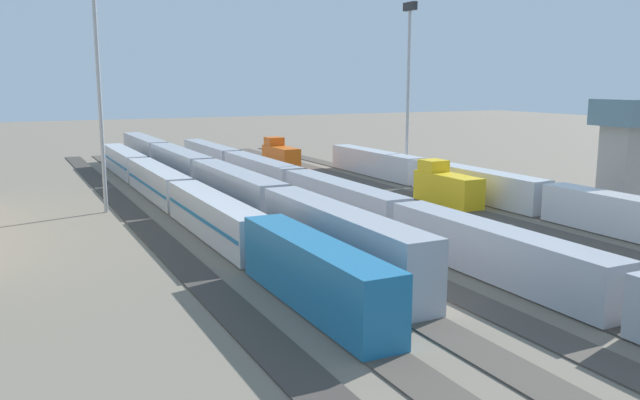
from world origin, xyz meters
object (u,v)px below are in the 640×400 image
Objects in this scene: train_on_track_2 at (280,156)px; light_mast_1 at (97,49)px; light_mast_0 at (409,67)px; train_on_track_6 at (204,178)px; train_on_track_1 at (446,187)px; train_on_track_0 at (548,200)px; train_on_track_4 at (341,200)px; control_tower at (625,145)px; train_on_track_7 at (177,193)px.

light_mast_1 is (-26.28, 32.35, 15.86)m from train_on_track_2.
train_on_track_6 is at bearing 97.11° from light_mast_0.
train_on_track_0 is (-11.26, -5.00, -0.14)m from train_on_track_1.
control_tower is (-9.27, -31.94, 5.38)m from train_on_track_4.
train_on_track_4 is 9.51× the size of control_tower.
train_on_track_0 is 22.26m from train_on_track_4.
train_on_track_1 is 1.00× the size of train_on_track_2.
train_on_track_2 reaches higher than train_on_track_0.
light_mast_0 is (-18.85, -12.94, 14.51)m from train_on_track_2.
train_on_track_6 is at bearing 56.67° from train_on_track_1.
train_on_track_6 is at bearing 29.16° from train_on_track_4.
train_on_track_6 is 3.68× the size of light_mast_0.
train_on_track_4 is at bearing 133.85° from light_mast_0.
train_on_track_1 is 15.07m from train_on_track_4.
light_mast_1 is at bearing 56.84° from train_on_track_4.
light_mast_0 is at bearing -145.54° from train_on_track_2.
control_tower is at bearing -163.96° from light_mast_0.
train_on_track_2 reaches higher than train_on_track_7.
train_on_track_2 is 27.08m from light_mast_0.
train_on_track_7 is 9.06× the size of train_on_track_2.
train_on_track_6 reaches higher than train_on_track_0.
train_on_track_7 is at bearing 139.56° from train_on_track_2.
train_on_track_6 is (6.37, -5.00, 0.54)m from train_on_track_7.
control_tower is (-10.76, -16.94, 5.24)m from train_on_track_1.
light_mast_0 is at bearing 16.04° from control_tower.
light_mast_1 reaches higher than train_on_track_7.
train_on_track_6 is 50.22m from control_tower.
light_mast_1 reaches higher than train_on_track_0.
light_mast_0 reaches higher than train_on_track_4.
control_tower is (-20.83, -46.94, 5.32)m from train_on_track_7.
train_on_track_0 is 3.68× the size of light_mast_0.
train_on_track_4 is 4.61× the size of light_mast_0.
train_on_track_6 is at bearing 138.94° from train_on_track_2.
train_on_track_6 is 3.36× the size of light_mast_1.
light_mast_0 is 45.91m from light_mast_1.
train_on_track_0 is (-21.33, -35.00, -0.06)m from train_on_track_7.
train_on_track_2 is 0.08× the size of train_on_track_4.
train_on_track_2 is at bearing -41.06° from train_on_track_6.
train_on_track_2 is 0.38× the size of light_mast_0.
train_on_track_7 is at bearing 66.07° from control_tower.
train_on_track_2 reaches higher than train_on_track_4.
light_mast_0 is 33.87m from control_tower.
control_tower reaches higher than train_on_track_6.
train_on_track_4 is (-1.48, 15.00, -0.14)m from train_on_track_1.
control_tower is (-27.20, -41.94, 4.78)m from train_on_track_6.
train_on_track_1 is at bearing 57.58° from control_tower.
train_on_track_2 is 55.00m from control_tower.
light_mast_1 is 2.26× the size of control_tower.
train_on_track_7 is 31.64m from train_on_track_1.
train_on_track_7 is at bearing 105.45° from light_mast_0.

